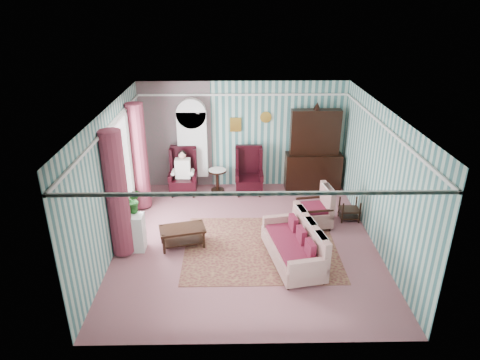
{
  "coord_description": "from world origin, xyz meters",
  "views": [
    {
      "loc": [
        -0.27,
        -8.02,
        4.96
      ],
      "look_at": [
        -0.12,
        0.6,
        1.18
      ],
      "focal_mm": 32.0,
      "sensor_mm": 36.0,
      "label": 1
    }
  ],
  "objects_px": {
    "round_side_table": "(217,180)",
    "plant_stand": "(131,233)",
    "sofa": "(293,239)",
    "wingback_right": "(249,171)",
    "seated_woman": "(183,173)",
    "bookcase": "(193,149)",
    "floral_armchair": "(314,208)",
    "wingback_left": "(183,172)",
    "nest_table": "(349,209)",
    "dresser_hutch": "(314,148)",
    "coffee_table": "(183,237)"
  },
  "relations": [
    {
      "from": "wingback_left",
      "to": "plant_stand",
      "type": "relative_size",
      "value": 1.56
    },
    {
      "from": "dresser_hutch",
      "to": "coffee_table",
      "type": "xyz_separation_m",
      "value": [
        -3.25,
        -2.9,
        -0.96
      ]
    },
    {
      "from": "dresser_hutch",
      "to": "sofa",
      "type": "height_order",
      "value": "dresser_hutch"
    },
    {
      "from": "plant_stand",
      "to": "seated_woman",
      "type": "bearing_deg",
      "value": 73.78
    },
    {
      "from": "seated_woman",
      "to": "plant_stand",
      "type": "xyz_separation_m",
      "value": [
        -0.8,
        -2.75,
        -0.19
      ]
    },
    {
      "from": "plant_stand",
      "to": "coffee_table",
      "type": "xyz_separation_m",
      "value": [
        1.05,
        0.12,
        -0.18
      ]
    },
    {
      "from": "seated_woman",
      "to": "floral_armchair",
      "type": "distance_m",
      "value": 3.66
    },
    {
      "from": "floral_armchair",
      "to": "wingback_right",
      "type": "bearing_deg",
      "value": 29.42
    },
    {
      "from": "round_side_table",
      "to": "plant_stand",
      "type": "xyz_separation_m",
      "value": [
        -1.7,
        -2.9,
        0.1
      ]
    },
    {
      "from": "round_side_table",
      "to": "nest_table",
      "type": "distance_m",
      "value": 3.6
    },
    {
      "from": "dresser_hutch",
      "to": "sofa",
      "type": "xyz_separation_m",
      "value": [
        -1.0,
        -3.56,
        -0.64
      ]
    },
    {
      "from": "round_side_table",
      "to": "coffee_table",
      "type": "height_order",
      "value": "round_side_table"
    },
    {
      "from": "bookcase",
      "to": "wingback_right",
      "type": "bearing_deg",
      "value": -14.57
    },
    {
      "from": "dresser_hutch",
      "to": "bookcase",
      "type": "bearing_deg",
      "value": 177.89
    },
    {
      "from": "dresser_hutch",
      "to": "wingback_right",
      "type": "relative_size",
      "value": 1.89
    },
    {
      "from": "nest_table",
      "to": "floral_armchair",
      "type": "distance_m",
      "value": 0.96
    },
    {
      "from": "nest_table",
      "to": "coffee_table",
      "type": "relative_size",
      "value": 0.57
    },
    {
      "from": "wingback_right",
      "to": "seated_woman",
      "type": "bearing_deg",
      "value": 180.0
    },
    {
      "from": "round_side_table",
      "to": "floral_armchair",
      "type": "distance_m",
      "value": 3.01
    },
    {
      "from": "wingback_right",
      "to": "sofa",
      "type": "height_order",
      "value": "wingback_right"
    },
    {
      "from": "sofa",
      "to": "nest_table",
      "type": "bearing_deg",
      "value": -53.19
    },
    {
      "from": "wingback_left",
      "to": "floral_armchair",
      "type": "height_order",
      "value": "wingback_left"
    },
    {
      "from": "dresser_hutch",
      "to": "round_side_table",
      "type": "bearing_deg",
      "value": -177.36
    },
    {
      "from": "dresser_hutch",
      "to": "wingback_left",
      "type": "xyz_separation_m",
      "value": [
        -3.5,
        -0.27,
        -0.55
      ]
    },
    {
      "from": "wingback_left",
      "to": "round_side_table",
      "type": "xyz_separation_m",
      "value": [
        0.9,
        0.15,
        -0.33
      ]
    },
    {
      "from": "wingback_right",
      "to": "seated_woman",
      "type": "height_order",
      "value": "wingback_right"
    },
    {
      "from": "wingback_left",
      "to": "floral_armchair",
      "type": "bearing_deg",
      "value": -29.92
    },
    {
      "from": "round_side_table",
      "to": "wingback_right",
      "type": "bearing_deg",
      "value": -10.01
    },
    {
      "from": "dresser_hutch",
      "to": "wingback_right",
      "type": "bearing_deg",
      "value": -171.23
    },
    {
      "from": "nest_table",
      "to": "plant_stand",
      "type": "relative_size",
      "value": 0.68
    },
    {
      "from": "bookcase",
      "to": "plant_stand",
      "type": "height_order",
      "value": "bookcase"
    },
    {
      "from": "plant_stand",
      "to": "sofa",
      "type": "relative_size",
      "value": 0.44
    },
    {
      "from": "bookcase",
      "to": "nest_table",
      "type": "height_order",
      "value": "bookcase"
    },
    {
      "from": "round_side_table",
      "to": "sofa",
      "type": "bearing_deg",
      "value": -65.07
    },
    {
      "from": "round_side_table",
      "to": "nest_table",
      "type": "height_order",
      "value": "round_side_table"
    },
    {
      "from": "seated_woman",
      "to": "round_side_table",
      "type": "relative_size",
      "value": 1.97
    },
    {
      "from": "wingback_left",
      "to": "plant_stand",
      "type": "height_order",
      "value": "wingback_left"
    },
    {
      "from": "floral_armchair",
      "to": "coffee_table",
      "type": "distance_m",
      "value": 3.04
    },
    {
      "from": "plant_stand",
      "to": "sofa",
      "type": "xyz_separation_m",
      "value": [
        3.3,
        -0.54,
        0.14
      ]
    },
    {
      "from": "wingback_left",
      "to": "round_side_table",
      "type": "height_order",
      "value": "wingback_left"
    },
    {
      "from": "wingback_left",
      "to": "wingback_right",
      "type": "bearing_deg",
      "value": 0.0
    },
    {
      "from": "wingback_left",
      "to": "plant_stand",
      "type": "xyz_separation_m",
      "value": [
        -0.8,
        -2.75,
        -0.22
      ]
    },
    {
      "from": "nest_table",
      "to": "plant_stand",
      "type": "distance_m",
      "value": 5.02
    },
    {
      "from": "round_side_table",
      "to": "floral_armchair",
      "type": "xyz_separation_m",
      "value": [
        2.27,
        -1.97,
        0.17
      ]
    },
    {
      "from": "nest_table",
      "to": "coffee_table",
      "type": "bearing_deg",
      "value": -164.26
    },
    {
      "from": "seated_woman",
      "to": "floral_armchair",
      "type": "xyz_separation_m",
      "value": [
        3.17,
        -1.82,
        -0.12
      ]
    },
    {
      "from": "round_side_table",
      "to": "bookcase",
      "type": "bearing_deg",
      "value": 159.73
    },
    {
      "from": "bookcase",
      "to": "round_side_table",
      "type": "relative_size",
      "value": 3.73
    },
    {
      "from": "seated_woman",
      "to": "round_side_table",
      "type": "bearing_deg",
      "value": 9.46
    },
    {
      "from": "bookcase",
      "to": "floral_armchair",
      "type": "height_order",
      "value": "bookcase"
    }
  ]
}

